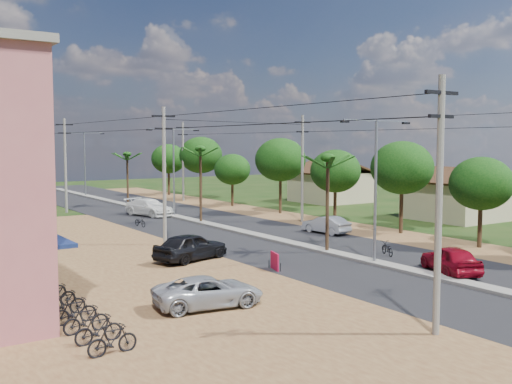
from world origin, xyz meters
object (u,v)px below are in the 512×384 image
Objects in this scene: car_parked_dark at (191,247)px; moto_rider_east at (387,249)px; car_parked_silver at (209,293)px; parked_scooter_row at (65,303)px; car_silver_mid at (326,225)px; roadside_sign at (275,262)px; car_red_near at (451,260)px; car_white_far at (149,208)px.

moto_rider_east is (10.39, -5.13, -0.38)m from car_parked_dark.
car_parked_silver is at bearing 139.71° from car_parked_dark.
car_parked_dark is 0.42× the size of parked_scooter_row.
car_silver_mid is 13.32m from roadside_sign.
parked_scooter_row reaches higher than moto_rider_east.
car_silver_mid is 13.45m from car_parked_dark.
car_parked_dark reaches higher than moto_rider_east.
car_red_near is at bearing 70.08° from car_silver_mid.
car_silver_mid is 3.48× the size of roadside_sign.
car_white_far is at bearing -59.74° from car_red_near.
car_parked_silver is 0.41× the size of parked_scooter_row.
car_silver_mid is at bearing -84.44° from car_white_far.
moto_rider_east is at bearing 5.24° from parked_scooter_row.
car_parked_dark is (-6.49, -20.55, 0.02)m from car_white_far.
parked_scooter_row is (-19.49, -1.79, 0.09)m from moto_rider_east.
parked_scooter_row is (-5.22, 2.07, -0.13)m from car_parked_silver.
car_parked_silver reaches higher than moto_rider_east.
car_parked_dark is (-9.49, 10.38, 0.07)m from car_red_near.
car_parked_silver is 9.80m from car_parked_dark.
car_silver_mid is 9.01m from moto_rider_east.
car_parked_silver is (-16.87, -12.48, -0.01)m from car_silver_mid.
car_white_far reaches higher than roadside_sign.
car_white_far is 1.17× the size of car_parked_silver.
moto_rider_east is at bearing 13.48° from roadside_sign.
parked_scooter_row is at bearing 77.17° from car_parked_silver.
roadside_sign is (2.49, -4.70, -0.32)m from car_parked_dark.
car_white_far reaches higher than car_red_near.
car_parked_dark is 11.59m from moto_rider_east.
car_silver_mid is at bearing 54.55° from roadside_sign.
roadside_sign is at bearing 20.57° from moto_rider_east.
car_red_near is 9.02m from roadside_sign.
moto_rider_east is 19.57m from parked_scooter_row.
car_parked_dark is 2.98× the size of moto_rider_east.
car_parked_dark is 5.33m from roadside_sign.
car_red_near is at bearing -10.55° from parked_scooter_row.
car_parked_dark reaches higher than parked_scooter_row.
car_red_near is 14.30m from car_silver_mid.
car_parked_silver reaches higher than roadside_sign.
parked_scooter_row is (-11.59, -2.22, 0.03)m from roadside_sign.
car_white_far reaches higher than car_silver_mid.
car_parked_dark is at bearing 9.26° from car_silver_mid.
car_silver_mid is (3.50, 13.87, -0.08)m from car_red_near.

